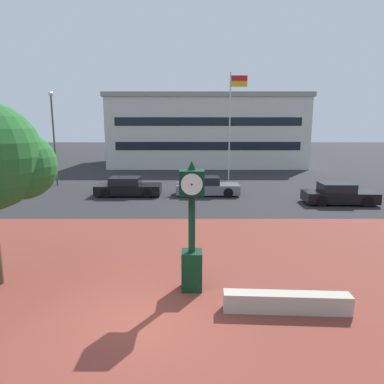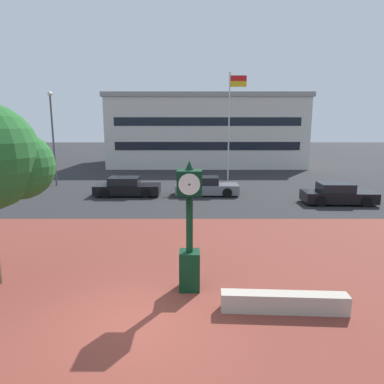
{
  "view_description": "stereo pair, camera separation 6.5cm",
  "coord_description": "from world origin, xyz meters",
  "px_view_note": "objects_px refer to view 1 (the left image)",
  "views": [
    {
      "loc": [
        1.34,
        -7.43,
        4.63
      ],
      "look_at": [
        1.38,
        2.11,
        2.81
      ],
      "focal_mm": 31.76,
      "sensor_mm": 36.0,
      "label": 1
    },
    {
      "loc": [
        1.41,
        -7.43,
        4.63
      ],
      "look_at": [
        1.38,
        2.11,
        2.81
      ],
      "focal_mm": 31.76,
      "sensor_mm": 36.0,
      "label": 2
    }
  ],
  "objects_px": {
    "street_clock": "(190,229)",
    "civic_building": "(204,131)",
    "street_lamp_post": "(52,130)",
    "car_street_mid": "(206,187)",
    "car_street_near": "(126,187)",
    "flagpole_primary": "(230,119)",
    "car_street_far": "(337,194)"
  },
  "relations": [
    {
      "from": "street_clock",
      "to": "car_street_near",
      "type": "relative_size",
      "value": 0.85
    },
    {
      "from": "car_street_near",
      "to": "flagpole_primary",
      "type": "xyz_separation_m",
      "value": [
        7.85,
        7.16,
        4.8
      ]
    },
    {
      "from": "flagpole_primary",
      "to": "civic_building",
      "type": "xyz_separation_m",
      "value": [
        -1.69,
        14.37,
        -1.18
      ]
    },
    {
      "from": "street_clock",
      "to": "civic_building",
      "type": "height_order",
      "value": "civic_building"
    },
    {
      "from": "street_clock",
      "to": "street_lamp_post",
      "type": "height_order",
      "value": "street_lamp_post"
    },
    {
      "from": "car_street_mid",
      "to": "civic_building",
      "type": "height_order",
      "value": "civic_building"
    },
    {
      "from": "car_street_near",
      "to": "car_street_far",
      "type": "xyz_separation_m",
      "value": [
        13.42,
        -2.57,
        -0.0
      ]
    },
    {
      "from": "street_clock",
      "to": "car_street_far",
      "type": "relative_size",
      "value": 0.86
    },
    {
      "from": "car_street_near",
      "to": "street_lamp_post",
      "type": "relative_size",
      "value": 0.6
    },
    {
      "from": "car_street_far",
      "to": "street_lamp_post",
      "type": "height_order",
      "value": "street_lamp_post"
    },
    {
      "from": "car_street_far",
      "to": "flagpole_primary",
      "type": "height_order",
      "value": "flagpole_primary"
    },
    {
      "from": "flagpole_primary",
      "to": "street_lamp_post",
      "type": "relative_size",
      "value": 1.26
    },
    {
      "from": "street_clock",
      "to": "civic_building",
      "type": "relative_size",
      "value": 0.16
    },
    {
      "from": "street_lamp_post",
      "to": "car_street_far",
      "type": "bearing_deg",
      "value": -18.46
    },
    {
      "from": "car_street_mid",
      "to": "street_lamp_post",
      "type": "distance_m",
      "value": 13.14
    },
    {
      "from": "car_street_near",
      "to": "street_lamp_post",
      "type": "bearing_deg",
      "value": -122.48
    },
    {
      "from": "car_street_far",
      "to": "car_street_near",
      "type": "bearing_deg",
      "value": -98.65
    },
    {
      "from": "car_street_mid",
      "to": "street_clock",
      "type": "bearing_deg",
      "value": -3.6
    },
    {
      "from": "car_street_far",
      "to": "street_lamp_post",
      "type": "relative_size",
      "value": 0.59
    },
    {
      "from": "street_clock",
      "to": "street_lamp_post",
      "type": "distance_m",
      "value": 21.1
    },
    {
      "from": "street_lamp_post",
      "to": "civic_building",
      "type": "bearing_deg",
      "value": 54.12
    },
    {
      "from": "street_clock",
      "to": "car_street_far",
      "type": "distance_m",
      "value": 14.45
    },
    {
      "from": "civic_building",
      "to": "street_lamp_post",
      "type": "xyz_separation_m",
      "value": [
        -12.64,
        -17.47,
        0.25
      ]
    },
    {
      "from": "flagpole_primary",
      "to": "civic_building",
      "type": "bearing_deg",
      "value": 96.69
    },
    {
      "from": "car_street_mid",
      "to": "civic_building",
      "type": "xyz_separation_m",
      "value": [
        0.69,
        21.35,
        3.62
      ]
    },
    {
      "from": "flagpole_primary",
      "to": "street_lamp_post",
      "type": "xyz_separation_m",
      "value": [
        -14.32,
        -3.09,
        -0.93
      ]
    },
    {
      "from": "car_street_near",
      "to": "street_lamp_post",
      "type": "xyz_separation_m",
      "value": [
        -6.48,
        4.07,
        3.87
      ]
    },
    {
      "from": "flagpole_primary",
      "to": "street_lamp_post",
      "type": "height_order",
      "value": "flagpole_primary"
    },
    {
      "from": "car_street_near",
      "to": "flagpole_primary",
      "type": "bearing_deg",
      "value": 132.08
    },
    {
      "from": "car_street_mid",
      "to": "flagpole_primary",
      "type": "bearing_deg",
      "value": 161.86
    },
    {
      "from": "car_street_far",
      "to": "civic_building",
      "type": "xyz_separation_m",
      "value": [
        -7.27,
        24.11,
        3.62
      ]
    },
    {
      "from": "car_street_near",
      "to": "flagpole_primary",
      "type": "distance_m",
      "value": 11.66
    }
  ]
}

